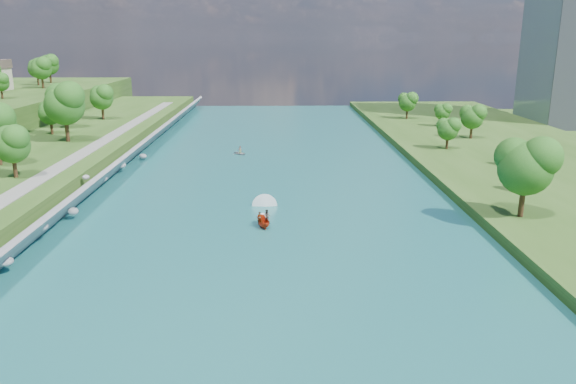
{
  "coord_description": "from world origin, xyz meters",
  "views": [
    {
      "loc": [
        1.83,
        -58.61,
        23.14
      ],
      "look_at": [
        3.29,
        16.46,
        2.5
      ],
      "focal_mm": 35.0,
      "sensor_mm": 36.0,
      "label": 1
    }
  ],
  "objects": [
    {
      "name": "trees_ridge",
      "position": [
        -70.02,
        105.79,
        13.88
      ],
      "size": [
        14.9,
        65.51,
        10.73
      ],
      "color": "#165015",
      "rests_on": "ridge_west"
    },
    {
      "name": "riprap_bank",
      "position": [
        -25.85,
        19.53,
        1.8
      ],
      "size": [
        3.76,
        236.0,
        4.05
      ],
      "color": "slate",
      "rests_on": "ground"
    },
    {
      "name": "river_water",
      "position": [
        0.0,
        20.0,
        0.05
      ],
      "size": [
        55.0,
        240.0,
        0.1
      ],
      "primitive_type": "cube",
      "color": "#1A5E64",
      "rests_on": "ground"
    },
    {
      "name": "motorboat",
      "position": [
        0.02,
        10.77,
        0.69
      ],
      "size": [
        3.6,
        18.68,
        2.08
      ],
      "rotation": [
        0.0,
        0.0,
        3.36
      ],
      "color": "#B92D0E",
      "rests_on": "river_water"
    },
    {
      "name": "trees_east",
      "position": [
        39.42,
        19.72,
        6.38
      ],
      "size": [
        19.26,
        141.57,
        11.92
      ],
      "color": "#165015",
      "rests_on": "berm_east"
    },
    {
      "name": "raft",
      "position": [
        -5.79,
        54.5,
        0.48
      ],
      "size": [
        3.68,
        3.74,
        1.7
      ],
      "rotation": [
        0.0,
        0.0,
        0.74
      ],
      "color": "#9A9CA2",
      "rests_on": "river_water"
    },
    {
      "name": "riverside_path",
      "position": [
        -32.5,
        20.0,
        3.55
      ],
      "size": [
        3.0,
        200.0,
        0.1
      ],
      "primitive_type": "cube",
      "color": "gray",
      "rests_on": "berm_west"
    },
    {
      "name": "ground",
      "position": [
        0.0,
        0.0,
        0.0
      ],
      "size": [
        260.0,
        260.0,
        0.0
      ],
      "primitive_type": "plane",
      "color": "#2D5119",
      "rests_on": "ground"
    }
  ]
}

